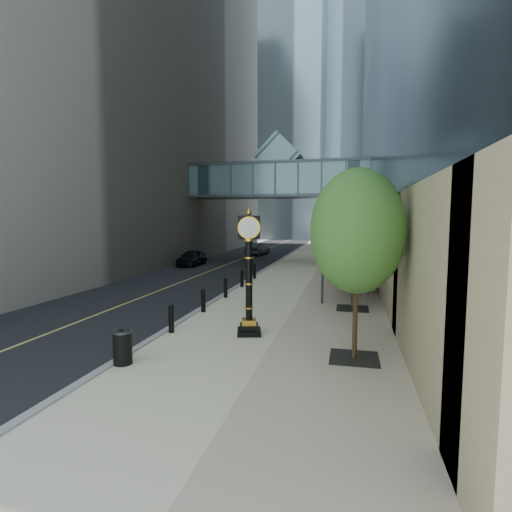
# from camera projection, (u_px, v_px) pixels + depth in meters

# --- Properties ---
(ground) EXTENTS (320.00, 320.00, 0.00)m
(ground) POSITION_uv_depth(u_px,v_px,m) (200.00, 392.00, 9.50)
(ground) COLOR gray
(ground) RESTS_ON ground
(road) EXTENTS (8.00, 180.00, 0.02)m
(road) POSITION_uv_depth(u_px,v_px,m) (264.00, 250.00, 49.85)
(road) COLOR black
(road) RESTS_ON ground
(sidewalk) EXTENTS (8.00, 180.00, 0.06)m
(sidewalk) POSITION_uv_depth(u_px,v_px,m) (328.00, 251.00, 48.04)
(sidewalk) COLOR beige
(sidewalk) RESTS_ON ground
(curb) EXTENTS (0.25, 180.00, 0.07)m
(curb) POSITION_uv_depth(u_px,v_px,m) (295.00, 251.00, 48.95)
(curb) COLOR gray
(curb) RESTS_ON ground
(midrise_left) EXTENTS (20.00, 58.00, 40.00)m
(midrise_left) POSITION_uv_depth(u_px,v_px,m) (81.00, 44.00, 36.55)
(midrise_left) COLOR tan
(midrise_left) RESTS_ON ground
(distant_tower_a) EXTENTS (24.00, 22.00, 78.00)m
(distant_tower_a) POSITION_uv_depth(u_px,v_px,m) (266.00, 46.00, 81.58)
(distant_tower_a) COLOR #A7C3D2
(distant_tower_a) RESTS_ON ground
(distant_tower_b) EXTENTS (26.00, 24.00, 90.00)m
(distant_tower_b) POSITION_uv_depth(u_px,v_px,m) (377.00, 45.00, 95.18)
(distant_tower_b) COLOR #A7C3D2
(distant_tower_b) RESTS_ON ground
(distant_tower_c) EXTENTS (22.00, 22.00, 65.00)m
(distant_tower_c) POSITION_uv_depth(u_px,v_px,m) (321.00, 126.00, 124.02)
(distant_tower_c) COLOR #A7C3D2
(distant_tower_c) RESTS_ON ground
(skywalk) EXTENTS (17.00, 4.20, 5.80)m
(skywalk) POSITION_uv_depth(u_px,v_px,m) (279.00, 178.00, 36.57)
(skywalk) COLOR #466E71
(skywalk) RESTS_ON ground
(entrance_canopy) EXTENTS (3.00, 8.00, 4.38)m
(entrance_canopy) POSITION_uv_depth(u_px,v_px,m) (351.00, 216.00, 21.88)
(entrance_canopy) COLOR #383F44
(entrance_canopy) RESTS_ON ground
(bollard_row) EXTENTS (0.20, 16.20, 0.90)m
(bollard_row) POSITION_uv_depth(u_px,v_px,m) (215.00, 295.00, 18.79)
(bollard_row) COLOR black
(bollard_row) RESTS_ON sidewalk
(street_trees) EXTENTS (2.85, 28.69, 5.85)m
(street_trees) POSITION_uv_depth(u_px,v_px,m) (353.00, 223.00, 24.16)
(street_trees) COLOR black
(street_trees) RESTS_ON sidewalk
(street_clock) EXTENTS (0.99, 0.99, 4.32)m
(street_clock) POSITION_uv_depth(u_px,v_px,m) (249.00, 281.00, 13.78)
(street_clock) COLOR black
(street_clock) RESTS_ON sidewalk
(trash_bin) EXTENTS (0.68, 0.68, 0.90)m
(trash_bin) POSITION_uv_depth(u_px,v_px,m) (123.00, 348.00, 11.10)
(trash_bin) COLOR black
(trash_bin) RESTS_ON sidewalk
(pedestrian) EXTENTS (0.69, 0.50, 1.75)m
(pedestrian) POSITION_uv_depth(u_px,v_px,m) (368.00, 280.00, 20.31)
(pedestrian) COLOR #B0ACA1
(pedestrian) RESTS_ON sidewalk
(car_near) EXTENTS (1.63, 4.00, 1.36)m
(car_near) POSITION_uv_depth(u_px,v_px,m) (192.00, 258.00, 34.09)
(car_near) COLOR black
(car_near) RESTS_ON road
(car_far) EXTENTS (1.99, 4.31, 1.37)m
(car_far) POSITION_uv_depth(u_px,v_px,m) (258.00, 249.00, 43.43)
(car_far) COLOR black
(car_far) RESTS_ON road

